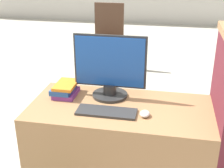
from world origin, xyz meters
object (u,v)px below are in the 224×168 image
at_px(mouse, 145,114).
at_px(book_stack, 65,89).
at_px(keyboard, 106,112).
at_px(far_chair, 108,35).
at_px(monitor, 110,69).

bearing_deg(mouse, book_stack, 161.05).
bearing_deg(mouse, keyboard, -179.32).
bearing_deg(keyboard, far_chair, 101.54).
xyz_separation_m(keyboard, book_stack, (-0.35, 0.21, 0.04)).
relative_size(monitor, book_stack, 2.29).
height_order(monitor, mouse, monitor).
distance_m(book_stack, far_chair, 2.53).
relative_size(mouse, far_chair, 0.08).
distance_m(monitor, keyboard, 0.33).
relative_size(keyboard, book_stack, 1.74).
distance_m(mouse, far_chair, 2.84).
xyz_separation_m(monitor, book_stack, (-0.32, -0.05, -0.17)).
bearing_deg(mouse, monitor, 137.54).
distance_m(monitor, far_chair, 2.55).
bearing_deg(monitor, mouse, -42.46).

